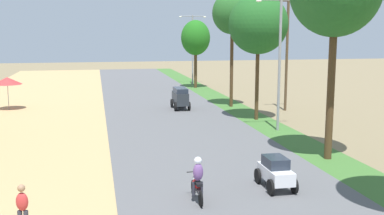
{
  "coord_description": "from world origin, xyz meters",
  "views": [
    {
      "loc": [
        -5.05,
        -5.84,
        6.07
      ],
      "look_at": [
        0.15,
        19.48,
        1.86
      ],
      "focal_mm": 43.77,
      "sensor_mm": 36.0,
      "label": 1
    }
  ],
  "objects_px": {
    "car_hatchback_white": "(276,171)",
    "vendor_umbrella": "(7,81)",
    "median_tree_fifth": "(196,38)",
    "motorbike_ahead_second": "(197,180)",
    "median_tree_fourth": "(232,14)",
    "utility_pole_near": "(287,51)",
    "streetlamp_near": "(280,55)",
    "pedestrian_on_shoulder": "(22,208)",
    "median_tree_third": "(258,24)",
    "streetlamp_mid": "(193,45)",
    "car_van_charcoal": "(180,97)"
  },
  "relations": [
    {
      "from": "car_hatchback_white",
      "to": "vendor_umbrella",
      "type": "bearing_deg",
      "value": 121.69
    },
    {
      "from": "median_tree_fifth",
      "to": "motorbike_ahead_second",
      "type": "bearing_deg",
      "value": -101.93
    },
    {
      "from": "median_tree_fourth",
      "to": "utility_pole_near",
      "type": "relative_size",
      "value": 1.03
    },
    {
      "from": "median_tree_fourth",
      "to": "streetlamp_near",
      "type": "relative_size",
      "value": 1.14
    },
    {
      "from": "vendor_umbrella",
      "to": "pedestrian_on_shoulder",
      "type": "height_order",
      "value": "vendor_umbrella"
    },
    {
      "from": "vendor_umbrella",
      "to": "car_hatchback_white",
      "type": "distance_m",
      "value": 25.54
    },
    {
      "from": "median_tree_third",
      "to": "streetlamp_mid",
      "type": "distance_m",
      "value": 22.36
    },
    {
      "from": "motorbike_ahead_second",
      "to": "median_tree_fourth",
      "type": "bearing_deg",
      "value": 70.49
    },
    {
      "from": "median_tree_third",
      "to": "median_tree_fifth",
      "type": "relative_size",
      "value": 1.18
    },
    {
      "from": "vendor_umbrella",
      "to": "streetlamp_mid",
      "type": "xyz_separation_m",
      "value": [
        17.59,
        14.43,
        2.28
      ]
    },
    {
      "from": "streetlamp_near",
      "to": "median_tree_fifth",
      "type": "bearing_deg",
      "value": 90.92
    },
    {
      "from": "vendor_umbrella",
      "to": "streetlamp_near",
      "type": "relative_size",
      "value": 0.32
    },
    {
      "from": "vendor_umbrella",
      "to": "pedestrian_on_shoulder",
      "type": "distance_m",
      "value": 24.75
    },
    {
      "from": "median_tree_fifth",
      "to": "motorbike_ahead_second",
      "type": "distance_m",
      "value": 34.63
    },
    {
      "from": "median_tree_third",
      "to": "streetlamp_mid",
      "type": "bearing_deg",
      "value": 89.73
    },
    {
      "from": "median_tree_fifth",
      "to": "car_hatchback_white",
      "type": "height_order",
      "value": "median_tree_fifth"
    },
    {
      "from": "streetlamp_mid",
      "to": "utility_pole_near",
      "type": "relative_size",
      "value": 0.89
    },
    {
      "from": "median_tree_fourth",
      "to": "motorbike_ahead_second",
      "type": "xyz_separation_m",
      "value": [
        -7.25,
        -20.45,
        -6.6
      ]
    },
    {
      "from": "pedestrian_on_shoulder",
      "to": "median_tree_fifth",
      "type": "xyz_separation_m",
      "value": [
        12.73,
        35.41,
        4.41
      ]
    },
    {
      "from": "pedestrian_on_shoulder",
      "to": "median_tree_third",
      "type": "height_order",
      "value": "median_tree_third"
    },
    {
      "from": "median_tree_fourth",
      "to": "streetlamp_mid",
      "type": "relative_size",
      "value": 1.16
    },
    {
      "from": "median_tree_fifth",
      "to": "streetlamp_near",
      "type": "distance_m",
      "value": 22.6
    },
    {
      "from": "pedestrian_on_shoulder",
      "to": "streetlamp_near",
      "type": "bearing_deg",
      "value": 44.41
    },
    {
      "from": "streetlamp_near",
      "to": "car_van_charcoal",
      "type": "relative_size",
      "value": 3.32
    },
    {
      "from": "streetlamp_mid",
      "to": "car_van_charcoal",
      "type": "xyz_separation_m",
      "value": [
        -4.49,
        -16.99,
        -3.56
      ]
    },
    {
      "from": "pedestrian_on_shoulder",
      "to": "median_tree_third",
      "type": "xyz_separation_m",
      "value": [
        12.98,
        16.46,
        5.57
      ]
    },
    {
      "from": "streetlamp_near",
      "to": "median_tree_fourth",
      "type": "bearing_deg",
      "value": 91.28
    },
    {
      "from": "median_tree_fifth",
      "to": "streetlamp_mid",
      "type": "relative_size",
      "value": 0.92
    },
    {
      "from": "motorbike_ahead_second",
      "to": "median_tree_third",
      "type": "bearing_deg",
      "value": 63.34
    },
    {
      "from": "vendor_umbrella",
      "to": "median_tree_fifth",
      "type": "height_order",
      "value": "median_tree_fifth"
    },
    {
      "from": "median_tree_third",
      "to": "median_tree_fourth",
      "type": "distance_m",
      "value": 5.88
    },
    {
      "from": "pedestrian_on_shoulder",
      "to": "streetlamp_near",
      "type": "relative_size",
      "value": 0.2
    },
    {
      "from": "vendor_umbrella",
      "to": "car_hatchback_white",
      "type": "xyz_separation_m",
      "value": [
        13.39,
        -21.69,
        -1.56
      ]
    },
    {
      "from": "median_tree_fifth",
      "to": "streetlamp_mid",
      "type": "height_order",
      "value": "streetlamp_mid"
    },
    {
      "from": "median_tree_fourth",
      "to": "car_van_charcoal",
      "type": "relative_size",
      "value": 3.79
    },
    {
      "from": "pedestrian_on_shoulder",
      "to": "streetlamp_mid",
      "type": "relative_size",
      "value": 0.21
    },
    {
      "from": "vendor_umbrella",
      "to": "median_tree_fifth",
      "type": "xyz_separation_m",
      "value": [
        17.23,
        11.11,
        3.07
      ]
    },
    {
      "from": "median_tree_fourth",
      "to": "median_tree_fifth",
      "type": "xyz_separation_m",
      "value": [
        -0.15,
        13.14,
        -2.08
      ]
    },
    {
      "from": "median_tree_fifth",
      "to": "median_tree_third",
      "type": "bearing_deg",
      "value": -89.23
    },
    {
      "from": "median_tree_fourth",
      "to": "car_hatchback_white",
      "type": "xyz_separation_m",
      "value": [
        -3.99,
        -19.66,
        -6.71
      ]
    },
    {
      "from": "motorbike_ahead_second",
      "to": "vendor_umbrella",
      "type": "bearing_deg",
      "value": 114.27
    },
    {
      "from": "vendor_umbrella",
      "to": "pedestrian_on_shoulder",
      "type": "bearing_deg",
      "value": -79.5
    },
    {
      "from": "streetlamp_mid",
      "to": "motorbike_ahead_second",
      "type": "height_order",
      "value": "streetlamp_mid"
    },
    {
      "from": "median_tree_fourth",
      "to": "car_hatchback_white",
      "type": "height_order",
      "value": "median_tree_fourth"
    },
    {
      "from": "streetlamp_mid",
      "to": "car_hatchback_white",
      "type": "relative_size",
      "value": 3.92
    },
    {
      "from": "utility_pole_near",
      "to": "car_hatchback_white",
      "type": "relative_size",
      "value": 4.4
    },
    {
      "from": "streetlamp_mid",
      "to": "median_tree_fourth",
      "type": "bearing_deg",
      "value": -90.73
    },
    {
      "from": "median_tree_fourth",
      "to": "streetlamp_mid",
      "type": "bearing_deg",
      "value": 89.27
    },
    {
      "from": "vendor_umbrella",
      "to": "median_tree_fifth",
      "type": "bearing_deg",
      "value": 32.81
    },
    {
      "from": "pedestrian_on_shoulder",
      "to": "streetlamp_mid",
      "type": "height_order",
      "value": "streetlamp_mid"
    }
  ]
}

